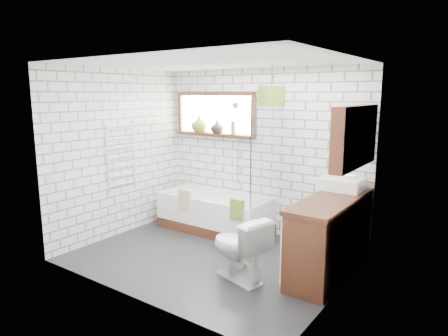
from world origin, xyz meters
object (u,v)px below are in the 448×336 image
Objects in this scene: bathtub at (215,213)px; basin at (342,183)px; toilet at (239,247)px; vanity at (330,236)px; pendant at (272,96)px.

basin is (1.97, 0.07, 0.72)m from bathtub.
toilet reaches higher than bathtub.
bathtub is at bearing -118.12° from toilet.
toilet is at bearing -44.41° from bathtub.
bathtub is 2.08m from vanity.
bathtub is 1.09× the size of vanity.
pendant reaches higher than toilet.
vanity is at bearing 150.09° from toilet.
vanity is 1.87m from pendant.
vanity is (2.03, -0.43, 0.18)m from bathtub.
basin is at bearing 96.84° from vanity.
bathtub is 5.13× the size of pendant.
toilet is 2.24× the size of pendant.
vanity reaches higher than toilet.
vanity is 3.13× the size of basin.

